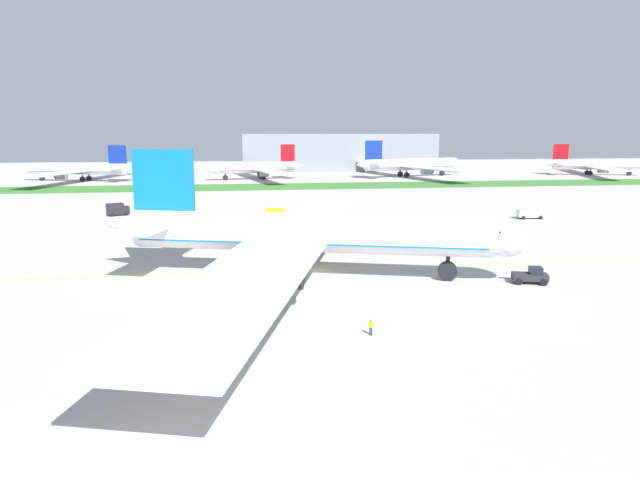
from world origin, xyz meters
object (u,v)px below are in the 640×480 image
object	(u,v)px
parked_airliner_far_outer	(595,165)
service_truck_catering_van	(117,209)
service_truck_fuel_bowser	(531,213)
ground_crew_marshaller_front	(252,260)
parked_airliner_far_left	(79,169)
parked_airliner_far_right	(409,165)
ground_crew_wingwalker_starboard	(371,326)
traffic_cone_near_nose	(125,324)
airliner_foreground	(303,234)
parked_airliner_far_centre	(257,168)
ground_crew_wingwalker_port	(275,275)
service_truck_baggage_loader	(277,215)
pushback_tug	(531,276)

from	to	relation	value
parked_airliner_far_outer	service_truck_catering_van	bearing A→B (deg)	-152.28
service_truck_fuel_bowser	parked_airliner_far_outer	xyz separation A→B (m)	(92.10, 116.02, 3.28)
ground_crew_marshaller_front	service_truck_catering_van	distance (m)	63.21
service_truck_fuel_bowser	parked_airliner_far_left	bearing A→B (deg)	137.77
service_truck_fuel_bowser	parked_airliner_far_right	xyz separation A→B (m)	(7.05, 118.16, 3.91)
ground_crew_marshaller_front	service_truck_catering_van	xyz separation A→B (m)	(-30.12, 55.57, 0.53)
ground_crew_wingwalker_starboard	traffic_cone_near_nose	distance (m)	24.88
airliner_foreground	parked_airliner_far_centre	xyz separation A→B (m)	(-1.30, 157.82, -1.05)
parked_airliner_far_centre	parked_airliner_far_right	distance (m)	65.13
ground_crew_wingwalker_port	ground_crew_wingwalker_starboard	distance (m)	22.53
service_truck_baggage_loader	ground_crew_marshaller_front	bearing A→B (deg)	-99.06
ground_crew_wingwalker_starboard	traffic_cone_near_nose	bearing A→B (deg)	166.42
ground_crew_marshaller_front	traffic_cone_near_nose	bearing A→B (deg)	-118.51
ground_crew_wingwalker_starboard	parked_airliner_far_outer	xyz separation A→B (m)	(144.82, 183.61, 3.70)
ground_crew_marshaller_front	traffic_cone_near_nose	size ratio (longest dim) A/B	2.88
ground_crew_wingwalker_port	ground_crew_marshaller_front	xyz separation A→B (m)	(-2.88, 9.33, 0.01)
ground_crew_wingwalker_port	parked_airliner_far_centre	distance (m)	161.18
airliner_foreground	ground_crew_marshaller_front	world-z (taller)	airliner_foreground
service_truck_baggage_loader	parked_airliner_far_outer	size ratio (longest dim) A/B	0.08
service_truck_fuel_bowser	service_truck_catering_van	distance (m)	95.46
ground_crew_marshaller_front	parked_airliner_far_centre	distance (m)	151.93
ground_crew_wingwalker_starboard	traffic_cone_near_nose	size ratio (longest dim) A/B	2.77
parked_airliner_far_centre	airliner_foreground	bearing A→B (deg)	-89.53
parked_airliner_far_outer	ground_crew_wingwalker_starboard	bearing A→B (deg)	-128.26
parked_airliner_far_left	ground_crew_marshaller_front	bearing A→B (deg)	-67.34
service_truck_baggage_loader	service_truck_fuel_bowser	bearing A→B (deg)	-3.50
parked_airliner_far_centre	service_truck_baggage_loader	bearing A→B (deg)	-89.53
parked_airliner_far_outer	ground_crew_wingwalker_port	bearing A→B (deg)	-133.23
airliner_foreground	parked_airliner_far_outer	xyz separation A→B (m)	(148.79, 159.24, -1.14)
parked_airliner_far_left	airliner_foreground	bearing A→B (deg)	-66.02
pushback_tug	traffic_cone_near_nose	size ratio (longest dim) A/B	10.78
service_truck_catering_van	parked_airliner_far_centre	distance (m)	102.67
service_truck_catering_van	airliner_foreground	bearing A→B (deg)	-59.02
service_truck_fuel_bowser	ground_crew_wingwalker_starboard	bearing A→B (deg)	-127.96
airliner_foreground	pushback_tug	bearing A→B (deg)	-16.50
service_truck_catering_van	parked_airliner_far_right	world-z (taller)	parked_airliner_far_right
service_truck_fuel_bowser	service_truck_catering_van	xyz separation A→B (m)	(-93.68, 18.39, 0.15)
ground_crew_wingwalker_starboard	parked_airliner_far_left	xyz separation A→B (m)	(-74.60, 183.16, 3.79)
parked_airliner_far_centre	ground_crew_marshaller_front	bearing A→B (deg)	-92.10
airliner_foreground	ground_crew_wingwalker_starboard	size ratio (longest dim) A/B	57.68
service_truck_fuel_bowser	ground_crew_marshaller_front	bearing A→B (deg)	-149.67
ground_crew_wingwalker_port	service_truck_fuel_bowser	xyz separation A→B (m)	(60.67, 46.51, 0.38)
service_truck_fuel_bowser	parked_airliner_far_left	world-z (taller)	parked_airliner_far_left
parked_airliner_far_right	airliner_foreground	bearing A→B (deg)	-111.55
service_truck_baggage_loader	parked_airliner_far_centre	world-z (taller)	parked_airliner_far_centre
airliner_foreground	ground_crew_wingwalker_starboard	world-z (taller)	airliner_foreground
airliner_foreground	parked_airliner_far_left	xyz separation A→B (m)	(-70.64, 158.79, -1.04)
traffic_cone_near_nose	parked_airliner_far_centre	size ratio (longest dim) A/B	0.01
parked_airliner_far_left	service_truck_fuel_bowser	bearing A→B (deg)	-42.23
ground_crew_marshaller_front	parked_airliner_far_outer	xyz separation A→B (m)	(155.65, 153.20, 3.66)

